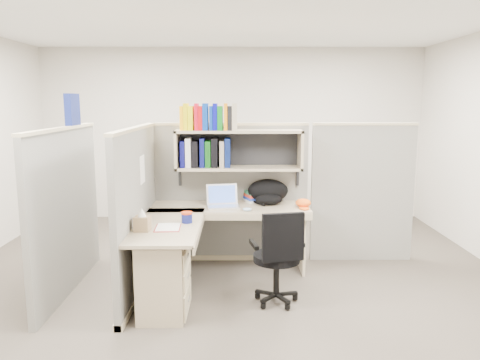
{
  "coord_description": "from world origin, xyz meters",
  "views": [
    {
      "loc": [
        0.09,
        -4.47,
        1.87
      ],
      "look_at": [
        0.11,
        0.25,
        1.08
      ],
      "focal_mm": 35.0,
      "sensor_mm": 36.0,
      "label": 1
    }
  ],
  "objects_px": {
    "backpack": "(268,192)",
    "snack_canister": "(187,217)",
    "task_chair": "(278,271)",
    "desk": "(185,257)",
    "laptop": "(223,196)"
  },
  "relations": [
    {
      "from": "backpack",
      "to": "snack_canister",
      "type": "relative_size",
      "value": 4.28
    },
    {
      "from": "laptop",
      "to": "backpack",
      "type": "relative_size",
      "value": 0.75
    },
    {
      "from": "laptop",
      "to": "task_chair",
      "type": "relative_size",
      "value": 0.38
    },
    {
      "from": "backpack",
      "to": "desk",
      "type": "bearing_deg",
      "value": -144.73
    },
    {
      "from": "backpack",
      "to": "snack_canister",
      "type": "distance_m",
      "value": 1.19
    },
    {
      "from": "snack_canister",
      "to": "backpack",
      "type": "bearing_deg",
      "value": 45.45
    },
    {
      "from": "desk",
      "to": "backpack",
      "type": "distance_m",
      "value": 1.36
    },
    {
      "from": "desk",
      "to": "snack_canister",
      "type": "bearing_deg",
      "value": 85.91
    },
    {
      "from": "laptop",
      "to": "backpack",
      "type": "distance_m",
      "value": 0.53
    },
    {
      "from": "backpack",
      "to": "task_chair",
      "type": "bearing_deg",
      "value": -102.98
    },
    {
      "from": "task_chair",
      "to": "backpack",
      "type": "bearing_deg",
      "value": 91.21
    },
    {
      "from": "backpack",
      "to": "snack_canister",
      "type": "bearing_deg",
      "value": -148.73
    },
    {
      "from": "backpack",
      "to": "task_chair",
      "type": "xyz_separation_m",
      "value": [
        0.02,
        -1.06,
        -0.54
      ]
    },
    {
      "from": "task_chair",
      "to": "snack_canister",
      "type": "bearing_deg",
      "value": 165.61
    },
    {
      "from": "desk",
      "to": "laptop",
      "type": "bearing_deg",
      "value": 67.33
    }
  ]
}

